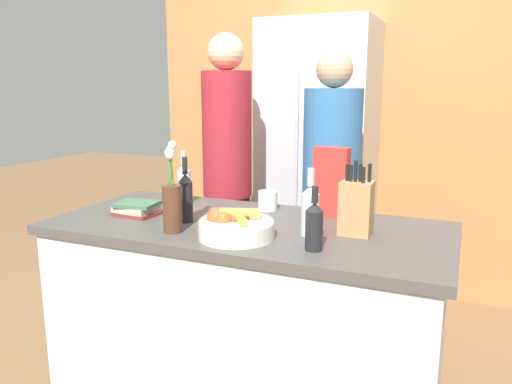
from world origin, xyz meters
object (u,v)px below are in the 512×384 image
at_px(bottle_wine, 314,225).
at_px(person_in_blue, 331,187).
at_px(fruit_bowl, 235,226).
at_px(book_stack, 137,208).
at_px(flower_vase, 172,201).
at_px(bottle_water, 310,209).
at_px(refrigerator, 318,166).
at_px(bottle_vinegar, 184,183).
at_px(knife_block, 356,207).
at_px(cereal_box, 331,182).
at_px(bottle_oil, 186,197).
at_px(coffee_mug, 268,200).
at_px(person_at_sink, 227,167).

distance_m(bottle_wine, person_in_blue, 0.97).
height_order(fruit_bowl, book_stack, fruit_bowl).
distance_m(fruit_bowl, flower_vase, 0.28).
xyz_separation_m(bottle_water, person_in_blue, (-0.12, 0.78, -0.06)).
relative_size(refrigerator, bottle_water, 7.04).
bearing_deg(flower_vase, person_in_blue, 67.12).
height_order(flower_vase, bottle_vinegar, flower_vase).
relative_size(knife_block, cereal_box, 0.94).
bearing_deg(knife_block, bottle_oil, -171.89).
bearing_deg(bottle_water, coffee_mug, 133.99).
relative_size(fruit_bowl, bottle_wine, 1.26).
bearing_deg(bottle_oil, person_in_blue, 61.57).
bearing_deg(cereal_box, bottle_water, -89.87).
bearing_deg(person_at_sink, bottle_oil, -60.27).
bearing_deg(bottle_wine, bottle_vinegar, 150.72).
xyz_separation_m(cereal_box, bottle_wine, (0.07, -0.48, -0.06)).
xyz_separation_m(knife_block, cereal_box, (-0.16, 0.23, 0.05)).
bearing_deg(bottle_oil, bottle_vinegar, 122.34).
bearing_deg(refrigerator, bottle_vinegar, -107.77).
height_order(bottle_water, person_in_blue, person_in_blue).
relative_size(bottle_vinegar, person_in_blue, 0.16).
relative_size(knife_block, person_in_blue, 0.18).
bearing_deg(bottle_water, bottle_vinegar, 159.01).
distance_m(knife_block, bottle_wine, 0.27).
bearing_deg(flower_vase, bottle_oil, 101.03).
height_order(person_at_sink, person_in_blue, person_at_sink).
bearing_deg(person_at_sink, bottle_vinegar, -75.90).
bearing_deg(knife_block, bottle_water, -152.97).
xyz_separation_m(cereal_box, bottle_vinegar, (-0.74, -0.03, -0.05)).
relative_size(bottle_oil, bottle_vinegar, 1.07).
bearing_deg(person_at_sink, refrigerator, 80.57).
relative_size(coffee_mug, bottle_water, 0.47).
distance_m(book_stack, bottle_oil, 0.28).
relative_size(bottle_oil, person_at_sink, 0.16).
relative_size(knife_block, flower_vase, 0.80).
xyz_separation_m(bottle_oil, bottle_vinegar, (-0.19, 0.30, -0.01)).
height_order(refrigerator, coffee_mug, refrigerator).
relative_size(knife_block, person_at_sink, 0.17).
bearing_deg(fruit_bowl, coffee_mug, 95.95).
bearing_deg(cereal_box, person_in_blue, 104.41).
bearing_deg(bottle_water, bottle_oil, -178.05).
bearing_deg(book_stack, person_in_blue, 48.16).
distance_m(knife_block, cereal_box, 0.29).
bearing_deg(coffee_mug, bottle_wine, -52.53).
height_order(fruit_bowl, person_at_sink, person_at_sink).
bearing_deg(coffee_mug, bottle_oil, -126.35).
relative_size(book_stack, bottle_vinegar, 0.77).
height_order(cereal_box, book_stack, cereal_box).
xyz_separation_m(fruit_bowl, bottle_vinegar, (-0.49, 0.43, 0.06)).
bearing_deg(coffee_mug, flower_vase, -113.85).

